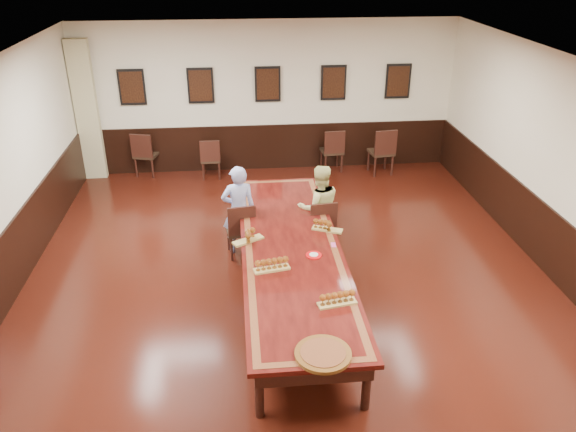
{
  "coord_description": "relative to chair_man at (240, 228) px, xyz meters",
  "views": [
    {
      "loc": [
        -0.71,
        -6.82,
        4.66
      ],
      "look_at": [
        0.0,
        0.5,
        1.0
      ],
      "focal_mm": 35.0,
      "sensor_mm": 36.0,
      "label": 1
    }
  ],
  "objects": [
    {
      "name": "flight_b",
      "position": [
        1.25,
        -0.73,
        0.36
      ],
      "size": [
        0.47,
        0.3,
        0.17
      ],
      "color": "#A08743",
      "rests_on": "conference_table"
    },
    {
      "name": "ceiling",
      "position": [
        0.7,
        -1.19,
        2.74
      ],
      "size": [
        8.0,
        10.0,
        0.02
      ],
      "primitive_type": "cube",
      "color": "white",
      "rests_on": "floor"
    },
    {
      "name": "conference_table",
      "position": [
        0.7,
        -1.19,
        0.14
      ],
      "size": [
        1.4,
        5.0,
        0.76
      ],
      "color": "black",
      "rests_on": "floor"
    },
    {
      "name": "person_man",
      "position": [
        -0.01,
        0.1,
        0.28
      ],
      "size": [
        0.59,
        0.43,
        1.5
      ],
      "primitive_type": "imported",
      "rotation": [
        0.0,
        0.0,
        3.28
      ],
      "color": "#4C61BE",
      "rests_on": "floor"
    },
    {
      "name": "spare_chair_a",
      "position": [
        -1.95,
        3.66,
        0.02
      ],
      "size": [
        0.57,
        0.6,
        0.97
      ],
      "primitive_type": null,
      "rotation": [
        0.0,
        0.0,
        2.89
      ],
      "color": "black",
      "rests_on": "floor"
    },
    {
      "name": "person_woman",
      "position": [
        1.29,
        0.11,
        0.26
      ],
      "size": [
        0.78,
        0.64,
        1.46
      ],
      "primitive_type": "imported",
      "rotation": [
        0.0,
        0.0,
        3.26
      ],
      "color": "#DCDD8A",
      "rests_on": "floor"
    },
    {
      "name": "pink_phone",
      "position": [
        1.3,
        -1.18,
        0.29
      ],
      "size": [
        0.07,
        0.13,
        0.01
      ],
      "primitive_type": "cube",
      "rotation": [
        0.0,
        0.0,
        -0.08
      ],
      "color": "#D14591",
      "rests_on": "conference_table"
    },
    {
      "name": "carved_platter",
      "position": [
        0.8,
        -3.49,
        0.3
      ],
      "size": [
        0.66,
        0.66,
        0.05
      ],
      "color": "#563111",
      "rests_on": "conference_table"
    },
    {
      "name": "red_plate_grp",
      "position": [
        0.98,
        -1.45,
        0.29
      ],
      "size": [
        0.22,
        0.22,
        0.03
      ],
      "color": "red",
      "rests_on": "conference_table"
    },
    {
      "name": "spare_chair_c",
      "position": [
        2.08,
        3.53,
        0.01
      ],
      "size": [
        0.49,
        0.53,
        0.96
      ],
      "primitive_type": null,
      "rotation": [
        0.0,
        0.0,
        3.24
      ],
      "color": "black",
      "rests_on": "floor"
    },
    {
      "name": "floor",
      "position": [
        0.7,
        -1.19,
        -0.48
      ],
      "size": [
        8.0,
        10.0,
        0.02
      ],
      "primitive_type": "cube",
      "color": "black",
      "rests_on": "ground"
    },
    {
      "name": "flight_d",
      "position": [
        1.1,
        -2.6,
        0.36
      ],
      "size": [
        0.49,
        0.23,
        0.17
      ],
      "color": "#A08743",
      "rests_on": "conference_table"
    },
    {
      "name": "curtain",
      "position": [
        -3.05,
        3.63,
        0.98
      ],
      "size": [
        0.45,
        0.18,
        2.9
      ],
      "primitive_type": "cube",
      "color": "tan",
      "rests_on": "floor"
    },
    {
      "name": "spare_chair_b",
      "position": [
        -0.57,
        3.37,
        -0.03
      ],
      "size": [
        0.42,
        0.46,
        0.88
      ],
      "primitive_type": null,
      "rotation": [
        0.0,
        0.0,
        3.15
      ],
      "color": "black",
      "rests_on": "floor"
    },
    {
      "name": "wainscoting",
      "position": [
        0.7,
        -1.19,
        0.03
      ],
      "size": [
        8.0,
        10.0,
        1.0
      ],
      "color": "black",
      "rests_on": "floor"
    },
    {
      "name": "chair_man",
      "position": [
        0.0,
        0.0,
        0.0
      ],
      "size": [
        0.5,
        0.54,
        0.94
      ],
      "primitive_type": null,
      "rotation": [
        0.0,
        0.0,
        3.28
      ],
      "color": "black",
      "rests_on": "floor"
    },
    {
      "name": "flight_c",
      "position": [
        0.39,
        -1.76,
        0.36
      ],
      "size": [
        0.5,
        0.24,
        0.18
      ],
      "color": "#A08743",
      "rests_on": "conference_table"
    },
    {
      "name": "chair_woman",
      "position": [
        1.3,
        0.01,
        -0.0
      ],
      "size": [
        0.49,
        0.52,
        0.93
      ],
      "primitive_type": null,
      "rotation": [
        0.0,
        0.0,
        3.26
      ],
      "color": "black",
      "rests_on": "floor"
    },
    {
      "name": "spare_chair_d",
      "position": [
        3.12,
        3.26,
        0.05
      ],
      "size": [
        0.55,
        0.59,
        1.03
      ],
      "primitive_type": null,
      "rotation": [
        0.0,
        0.0,
        3.27
      ],
      "color": "black",
      "rests_on": "floor"
    },
    {
      "name": "wall_right",
      "position": [
        4.71,
        -1.19,
        1.13
      ],
      "size": [
        0.02,
        10.0,
        3.2
      ],
      "primitive_type": "cube",
      "color": "beige",
      "rests_on": "floor"
    },
    {
      "name": "flight_a",
      "position": [
        0.11,
        -0.95,
        0.36
      ],
      "size": [
        0.47,
        0.35,
        0.17
      ],
      "color": "#A08743",
      "rests_on": "conference_table"
    },
    {
      "name": "posters",
      "position": [
        0.7,
        3.74,
        1.43
      ],
      "size": [
        6.14,
        0.04,
        0.74
      ],
      "color": "black",
      "rests_on": "wall_back"
    },
    {
      "name": "wall_back",
      "position": [
        0.7,
        3.82,
        1.13
      ],
      "size": [
        8.0,
        0.02,
        3.2
      ],
      "primitive_type": "cube",
      "color": "beige",
      "rests_on": "floor"
    }
  ]
}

